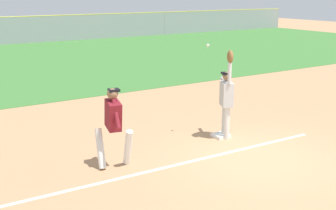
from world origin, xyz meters
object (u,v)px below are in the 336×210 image
at_px(first_base, 220,135).
at_px(runner, 113,122).
at_px(fielder, 227,95).
at_px(baseball, 208,45).
at_px(parked_car_tan, 2,30).
at_px(parked_car_black, 69,27).

height_order(first_base, runner, runner).
bearing_deg(fielder, baseball, -27.39).
distance_m(fielder, baseball, 1.33).
xyz_separation_m(fielder, runner, (-3.22, -0.18, -0.12)).
height_order(fielder, runner, fielder).
relative_size(first_base, baseball, 5.14).
bearing_deg(fielder, first_base, -38.33).
bearing_deg(fielder, runner, 28.93).
bearing_deg(first_base, parked_car_tan, 88.37).
distance_m(first_base, baseball, 2.34).
relative_size(first_base, parked_car_black, 0.08).
xyz_separation_m(runner, parked_car_tan, (3.94, 27.86, -0.32)).
height_order(fielder, parked_car_tan, fielder).
relative_size(baseball, parked_car_black, 0.02).
bearing_deg(baseball, fielder, -53.04).
height_order(first_base, baseball, baseball).
bearing_deg(runner, baseball, 22.01).
relative_size(fielder, parked_car_black, 0.50).
relative_size(baseball, parked_car_tan, 0.02).
bearing_deg(baseball, parked_car_black, 76.59).
bearing_deg(parked_car_black, baseball, -107.65).
bearing_deg(parked_car_tan, first_base, -95.78).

